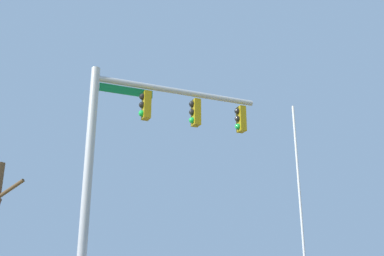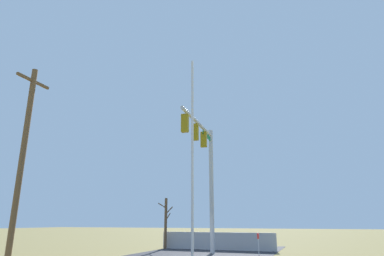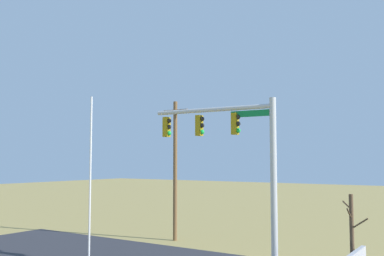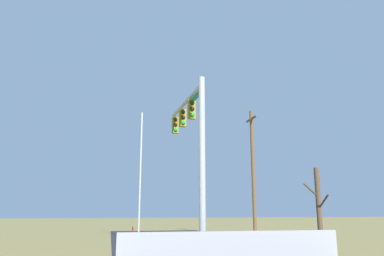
{
  "view_description": "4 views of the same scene",
  "coord_description": "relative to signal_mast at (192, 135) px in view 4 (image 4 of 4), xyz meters",
  "views": [
    {
      "loc": [
        3.89,
        12.62,
        1.69
      ],
      "look_at": [
        -1.03,
        -1.05,
        6.33
      ],
      "focal_mm": 39.76,
      "sensor_mm": 36.0,
      "label": 1
    },
    {
      "loc": [
        -17.68,
        -6.66,
        1.86
      ],
      "look_at": [
        -1.07,
        -0.38,
        6.98
      ],
      "focal_mm": 30.49,
      "sensor_mm": 36.0,
      "label": 2
    },
    {
      "loc": [
        9.88,
        -17.65,
        5.1
      ],
      "look_at": [
        -1.09,
        -1.02,
        6.6
      ],
      "focal_mm": 41.03,
      "sensor_mm": 36.0,
      "label": 3
    },
    {
      "loc": [
        18.26,
        -4.17,
        1.88
      ],
      "look_at": [
        -0.87,
        -0.06,
        6.19
      ],
      "focal_mm": 35.04,
      "sensor_mm": 36.0,
      "label": 4
    }
  ],
  "objects": [
    {
      "name": "utility_pole",
      "position": [
        -7.79,
        6.1,
        -0.77
      ],
      "size": [
        1.9,
        0.26,
        9.01
      ],
      "color": "brown",
      "rests_on": "ground_plane"
    },
    {
      "name": "retaining_fence",
      "position": [
        4.13,
        0.55,
        -4.86
      ],
      "size": [
        0.2,
        8.06,
        1.16
      ],
      "primitive_type": "cube",
      "color": "#A8A8AD",
      "rests_on": "ground_plane"
    },
    {
      "name": "road_surface",
      "position": [
        -4.98,
        0.44,
        -5.44
      ],
      "size": [
        28.0,
        8.0,
        0.01
      ],
      "primitive_type": "cube",
      "color": "#2D2D33",
      "rests_on": "ground_plane"
    },
    {
      "name": "ground_plane",
      "position": [
        -0.98,
        0.44,
        -5.44
      ],
      "size": [
        160.0,
        160.0,
        0.0
      ],
      "primitive_type": "plane",
      "color": "#9E894C"
    },
    {
      "name": "open_sign",
      "position": [
        1.33,
        -2.78,
        -4.53
      ],
      "size": [
        0.56,
        0.04,
        1.22
      ],
      "color": "silver",
      "rests_on": "ground_plane"
    },
    {
      "name": "flagpole",
      "position": [
        -7.19,
        -1.9,
        -1.29
      ],
      "size": [
        0.1,
        0.1,
        8.29
      ],
      "primitive_type": "cylinder",
      "color": "silver",
      "rests_on": "ground_plane"
    },
    {
      "name": "signal_mast",
      "position": [
        0.0,
        0.0,
        0.0
      ],
      "size": [
        6.0,
        0.63,
        7.79
      ],
      "color": "#B2B5BA",
      "rests_on": "ground_plane"
    },
    {
      "name": "bare_tree",
      "position": [
        3.7,
        4.27,
        -3.61
      ],
      "size": [
        1.27,
        1.02,
        3.54
      ],
      "color": "brown",
      "rests_on": "ground_plane"
    }
  ]
}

